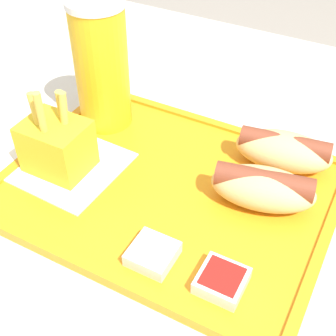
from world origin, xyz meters
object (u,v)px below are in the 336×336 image
(soda_cup, at_px, (101,65))
(hot_dog_near, at_px, (263,187))
(fries_carton, at_px, (57,145))
(hot_dog_far, at_px, (284,150))
(sauce_cup_mayo, at_px, (153,253))
(sauce_cup_ketchup, at_px, (222,280))

(soda_cup, height_order, hot_dog_near, soda_cup)
(hot_dog_near, distance_m, fries_carton, 0.25)
(hot_dog_far, bearing_deg, sauce_cup_mayo, -109.23)
(sauce_cup_ketchup, bearing_deg, soda_cup, 144.89)
(fries_carton, relative_size, sauce_cup_mayo, 2.65)
(hot_dog_near, relative_size, sauce_cup_ketchup, 2.83)
(hot_dog_far, height_order, sauce_cup_mayo, hot_dog_far)
(hot_dog_near, distance_m, sauce_cup_ketchup, 0.12)
(fries_carton, relative_size, sauce_cup_ketchup, 2.65)
(soda_cup, relative_size, hot_dog_far, 1.66)
(hot_dog_far, distance_m, hot_dog_near, 0.07)
(soda_cup, distance_m, hot_dog_near, 0.26)
(sauce_cup_mayo, height_order, sauce_cup_ketchup, same)
(sauce_cup_mayo, bearing_deg, sauce_cup_ketchup, 2.59)
(soda_cup, distance_m, sauce_cup_mayo, 0.26)
(hot_dog_near, xyz_separation_m, sauce_cup_mayo, (-0.07, -0.13, -0.02))
(fries_carton, bearing_deg, hot_dog_near, 13.57)
(soda_cup, distance_m, sauce_cup_ketchup, 0.32)
(hot_dog_far, xyz_separation_m, sauce_cup_ketchup, (0.00, -0.20, -0.02))
(fries_carton, bearing_deg, soda_cup, 92.85)
(fries_carton, distance_m, sauce_cup_mayo, 0.19)
(hot_dog_far, relative_size, hot_dog_near, 0.99)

